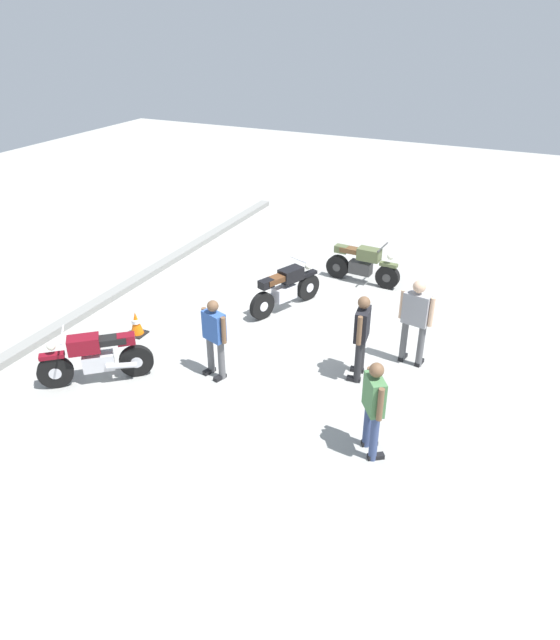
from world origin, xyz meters
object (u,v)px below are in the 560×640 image
person_in_blue_shirt (214,334)px  person_in_gray_shirt (416,317)px  traffic_cone (136,324)px  person_in_black_shirt (362,332)px  person_in_green_shirt (374,404)px  motorcycle_maroon_cruiser (96,357)px  motorcycle_olive_vintage (362,265)px  motorcycle_black_cruiser (285,288)px

person_in_blue_shirt → person_in_gray_shirt: 3.80m
person_in_gray_shirt → traffic_cone: person_in_gray_shirt is taller
person_in_black_shirt → person_in_green_shirt: (-1.94, -0.83, -0.03)m
motorcycle_maroon_cruiser → person_in_green_shirt: 5.21m
person_in_green_shirt → traffic_cone: bearing=130.6°
motorcycle_olive_vintage → motorcycle_maroon_cruiser: size_ratio=1.17×
motorcycle_black_cruiser → person_in_gray_shirt: bearing=-85.9°
person_in_blue_shirt → motorcycle_olive_vintage: bearing=-174.6°
motorcycle_black_cruiser → person_in_blue_shirt: person_in_blue_shirt is taller
person_in_gray_shirt → traffic_cone: (-1.39, 5.58, -0.77)m
motorcycle_black_cruiser → traffic_cone: (-2.45, 2.37, -0.26)m
motorcycle_black_cruiser → person_in_blue_shirt: size_ratio=1.25×
person_in_gray_shirt → person_in_green_shirt: 2.84m
motorcycle_black_cruiser → person_in_black_shirt: person_in_black_shirt is taller
motorcycle_olive_vintage → motorcycle_maroon_cruiser: bearing=-111.9°
traffic_cone → motorcycle_maroon_cruiser: bearing=-165.3°
person_in_green_shirt → traffic_cone: size_ratio=3.13×
person_in_blue_shirt → person_in_gray_shirt: bearing=139.7°
motorcycle_olive_vintage → traffic_cone: size_ratio=3.69×
person_in_black_shirt → traffic_cone: (-0.49, 4.81, -0.71)m
person_in_blue_shirt → person_in_black_shirt: 2.70m
motorcycle_black_cruiser → traffic_cone: size_ratio=3.73×
motorcycle_maroon_cruiser → traffic_cone: bearing=-115.7°
motorcycle_olive_vintage → traffic_cone: (-4.60, 3.51, -0.23)m
person_in_black_shirt → motorcycle_olive_vintage: bearing=-79.8°
person_in_blue_shirt → person_in_black_shirt: (1.10, -2.47, 0.08)m
person_in_black_shirt → person_in_gray_shirt: (0.90, -0.77, 0.07)m
motorcycle_olive_vintage → person_in_blue_shirt: 5.36m
person_in_black_shirt → person_in_blue_shirt: bearing=16.7°
motorcycle_black_cruiser → motorcycle_olive_vintage: 2.44m
motorcycle_maroon_cruiser → person_in_blue_shirt: (1.12, -1.89, 0.37)m
motorcycle_olive_vintage → traffic_cone: motorcycle_olive_vintage is taller
motorcycle_olive_vintage → person_in_gray_shirt: size_ratio=1.10×
motorcycle_black_cruiser → traffic_cone: motorcycle_black_cruiser is taller
person_in_black_shirt → motorcycle_maroon_cruiser: bearing=19.7°
motorcycle_olive_vintage → person_in_black_shirt: 4.34m
motorcycle_black_cruiser → person_in_black_shirt: (-1.96, -2.44, 0.45)m
person_in_black_shirt → person_in_gray_shirt: 1.18m
traffic_cone → person_in_green_shirt: bearing=-104.4°
person_in_blue_shirt → traffic_cone: (0.61, 2.35, -0.63)m
motorcycle_maroon_cruiser → person_in_gray_shirt: 6.02m
motorcycle_maroon_cruiser → person_in_blue_shirt: 2.23m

